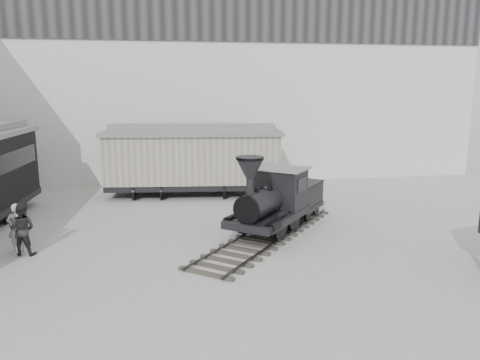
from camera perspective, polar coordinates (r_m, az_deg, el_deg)
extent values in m
plane|color=#9E9E9B|center=(14.24, 0.44, -11.44)|extent=(90.00, 90.00, 0.00)
cube|color=silver|center=(28.03, -5.04, 11.19)|extent=(34.00, 2.40, 11.00)
cube|color=#232326|center=(27.09, -4.96, 19.69)|extent=(34.00, 0.12, 3.00)
cube|color=#322F2A|center=(17.61, 3.32, -6.69)|extent=(7.03, 8.08, 0.15)
cube|color=#2D2D30|center=(17.90, 1.32, -6.22)|extent=(5.60, 6.93, 0.06)
cube|color=#2D2D30|center=(17.33, 5.40, -6.86)|extent=(5.60, 6.93, 0.06)
cylinder|color=black|center=(17.36, 0.42, -4.86)|extent=(0.75, 0.89, 1.06)
cylinder|color=black|center=(16.72, 4.94, -5.53)|extent=(0.75, 0.89, 1.06)
cylinder|color=black|center=(18.42, 2.29, -3.92)|extent=(0.75, 0.89, 1.06)
cylinder|color=black|center=(17.82, 6.60, -4.50)|extent=(0.75, 0.89, 1.06)
cube|color=black|center=(17.53, 3.55, -4.32)|extent=(3.66, 3.90, 0.27)
cylinder|color=black|center=(16.79, 2.59, -2.84)|extent=(2.13, 2.32, 0.96)
cylinder|color=black|center=(15.87, 1.21, -0.88)|extent=(0.35, 0.35, 0.58)
cone|color=black|center=(15.75, 1.22, 1.34)|extent=(1.30, 1.30, 0.67)
sphere|color=black|center=(17.02, 3.18, -1.06)|extent=(0.50, 0.50, 0.50)
cube|color=black|center=(18.08, 4.77, -0.99)|extent=(2.27, 2.18, 1.49)
cube|color=gray|center=(17.94, 4.81, 1.45)|extent=(2.54, 2.45, 0.08)
cube|color=black|center=(19.75, 6.83, -1.58)|extent=(2.55, 2.58, 0.86)
cylinder|color=black|center=(24.52, -10.85, -1.00)|extent=(2.01, 0.98, 0.77)
cylinder|color=black|center=(24.33, -0.42, -0.89)|extent=(2.01, 0.98, 0.77)
cube|color=black|center=(24.29, -5.66, -0.50)|extent=(8.91, 3.36, 0.29)
cube|color=gray|center=(24.05, -5.73, 2.66)|extent=(8.92, 3.46, 2.42)
cube|color=gray|center=(23.89, -5.79, 5.75)|extent=(9.24, 3.78, 0.19)
cube|color=gray|center=(23.87, -5.80, 6.40)|extent=(8.39, 2.07, 0.35)
imported|color=silver|center=(17.55, -25.54, -5.26)|extent=(0.65, 0.46, 1.68)
imported|color=#252525|center=(17.14, -25.03, -5.44)|extent=(0.97, 0.82, 1.77)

